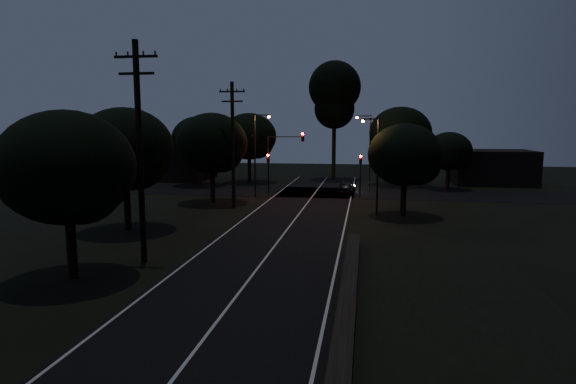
% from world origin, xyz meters
% --- Properties ---
extents(road_surface, '(60.00, 70.00, 0.03)m').
position_xyz_m(road_surface, '(0.00, 31.12, 0.01)').
color(road_surface, black).
rests_on(road_surface, ground).
extents(utility_pole_mid, '(2.20, 0.30, 11.00)m').
position_xyz_m(utility_pole_mid, '(-6.00, 15.00, 5.74)').
color(utility_pole_mid, black).
rests_on(utility_pole_mid, ground).
extents(utility_pole_far, '(2.20, 0.30, 10.50)m').
position_xyz_m(utility_pole_far, '(-6.00, 32.00, 5.48)').
color(utility_pole_far, black).
rests_on(utility_pole_far, ground).
extents(tree_left_b, '(5.98, 5.98, 7.60)m').
position_xyz_m(tree_left_b, '(-7.79, 11.88, 4.93)').
color(tree_left_b, black).
rests_on(tree_left_b, ground).
extents(tree_left_c, '(6.40, 6.40, 8.09)m').
position_xyz_m(tree_left_c, '(-10.27, 21.87, 5.23)').
color(tree_left_c, black).
rests_on(tree_left_c, ground).
extents(tree_left_d, '(6.34, 6.34, 8.04)m').
position_xyz_m(tree_left_d, '(-8.28, 33.87, 5.21)').
color(tree_left_d, black).
rests_on(tree_left_d, ground).
extents(tree_far_nw, '(6.66, 6.66, 8.43)m').
position_xyz_m(tree_far_nw, '(-8.76, 49.87, 5.46)').
color(tree_far_nw, black).
rests_on(tree_far_nw, ground).
extents(tree_far_w, '(6.26, 6.26, 7.98)m').
position_xyz_m(tree_far_w, '(-13.78, 45.87, 5.18)').
color(tree_far_w, black).
rests_on(tree_far_w, ground).
extents(tree_far_ne, '(7.17, 7.17, 9.07)m').
position_xyz_m(tree_far_ne, '(9.25, 49.85, 5.87)').
color(tree_far_ne, black).
rests_on(tree_far_ne, ground).
extents(tree_far_e, '(4.91, 4.91, 6.24)m').
position_xyz_m(tree_far_e, '(14.17, 46.90, 4.04)').
color(tree_far_e, black).
rests_on(tree_far_e, ground).
extents(tree_right_a, '(5.57, 5.57, 7.08)m').
position_xyz_m(tree_right_a, '(8.20, 29.89, 4.59)').
color(tree_right_a, black).
rests_on(tree_right_a, ground).
extents(tall_pine, '(6.63, 6.63, 15.06)m').
position_xyz_m(tall_pine, '(1.00, 55.00, 10.86)').
color(tall_pine, black).
rests_on(tall_pine, ground).
extents(building_left, '(10.00, 8.00, 4.40)m').
position_xyz_m(building_left, '(-20.00, 52.00, 2.20)').
color(building_left, black).
rests_on(building_left, ground).
extents(building_right, '(9.00, 7.00, 4.00)m').
position_xyz_m(building_right, '(20.00, 53.00, 2.00)').
color(building_right, black).
rests_on(building_right, ground).
extents(signal_left, '(0.28, 0.35, 4.10)m').
position_xyz_m(signal_left, '(-4.60, 39.99, 2.84)').
color(signal_left, black).
rests_on(signal_left, ground).
extents(signal_right, '(0.28, 0.35, 4.10)m').
position_xyz_m(signal_right, '(4.60, 39.99, 2.84)').
color(signal_right, black).
rests_on(signal_right, ground).
extents(signal_mast, '(3.70, 0.35, 6.25)m').
position_xyz_m(signal_mast, '(-2.91, 39.99, 4.34)').
color(signal_mast, black).
rests_on(signal_mast, ground).
extents(streetlight_a, '(1.66, 0.26, 8.00)m').
position_xyz_m(streetlight_a, '(-5.31, 38.00, 4.64)').
color(streetlight_a, black).
rests_on(streetlight_a, ground).
extents(streetlight_b, '(1.66, 0.26, 8.00)m').
position_xyz_m(streetlight_b, '(5.31, 44.00, 4.64)').
color(streetlight_b, black).
rests_on(streetlight_b, ground).
extents(streetlight_c, '(1.46, 0.26, 7.50)m').
position_xyz_m(streetlight_c, '(5.83, 30.00, 4.35)').
color(streetlight_c, black).
rests_on(streetlight_c, ground).
extents(car, '(1.88, 3.97, 1.31)m').
position_xyz_m(car, '(3.20, 41.10, 0.66)').
color(car, black).
rests_on(car, ground).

